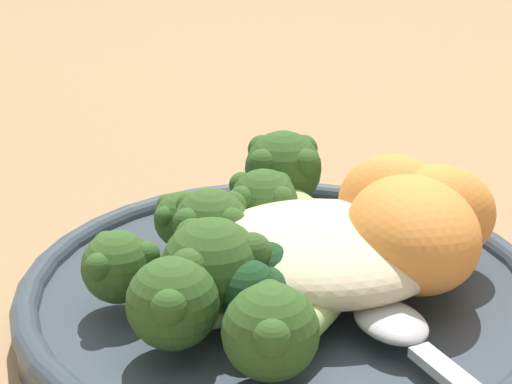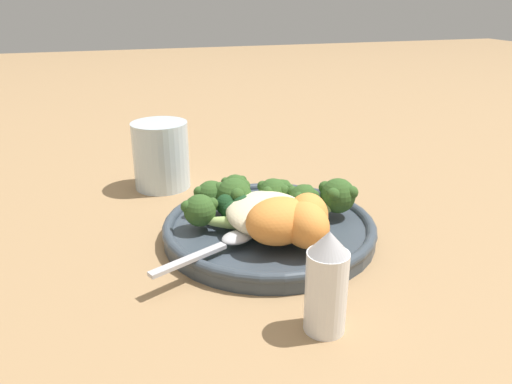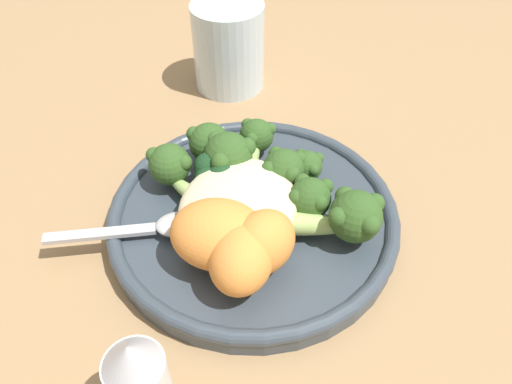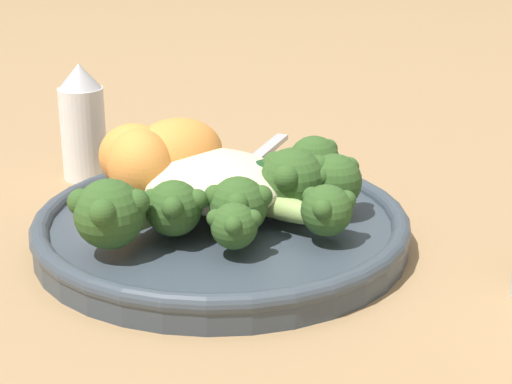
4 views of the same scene
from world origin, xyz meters
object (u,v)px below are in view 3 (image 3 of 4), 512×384
object	(u,v)px
broccoli_stalk_2	(287,181)
water_glass	(229,47)
broccoli_stalk_5	(228,164)
broccoli_stalk_6	(212,155)
plate	(257,217)
broccoli_stalk_0	(335,218)
broccoli_stalk_7	(181,180)
broccoli_stalk_4	(250,157)
broccoli_stalk_1	(298,201)
sweet_potato_chunk_2	(262,243)
sweet_potato_chunk_1	(219,234)
quinoa_mound	(238,205)
broccoli_stalk_3	(272,181)
spoon	(158,227)
sweet_potato_chunk_0	(241,258)
kale_tuft	(218,174)

from	to	relation	value
broccoli_stalk_2	water_glass	distance (m)	0.20
broccoli_stalk_5	broccoli_stalk_6	size ratio (longest dim) A/B	0.95
water_glass	plate	bearing A→B (deg)	-153.42
broccoli_stalk_0	broccoli_stalk_7	distance (m)	0.13
broccoli_stalk_4	water_glass	xyz separation A→B (m)	(0.15, 0.08, 0.01)
broccoli_stalk_7	water_glass	distance (m)	0.20
broccoli_stalk_1	sweet_potato_chunk_2	xyz separation A→B (m)	(-0.05, 0.01, 0.01)
sweet_potato_chunk_1	quinoa_mound	bearing A→B (deg)	-1.23
quinoa_mound	broccoli_stalk_3	distance (m)	0.04
broccoli_stalk_2	sweet_potato_chunk_2	bearing A→B (deg)	-148.00
plate	spoon	world-z (taller)	spoon
broccoli_stalk_4	sweet_potato_chunk_0	distance (m)	0.12
plate	broccoli_stalk_2	size ratio (longest dim) A/B	2.15
broccoli_stalk_4	broccoli_stalk_5	xyz separation A→B (m)	(-0.02, 0.01, 0.01)
broccoli_stalk_4	broccoli_stalk_0	bearing A→B (deg)	-126.61
broccoli_stalk_3	broccoli_stalk_6	distance (m)	0.06
broccoli_stalk_1	water_glass	world-z (taller)	water_glass
broccoli_stalk_6	spoon	bearing A→B (deg)	138.35
broccoli_stalk_1	broccoli_stalk_4	xyz separation A→B (m)	(0.04, 0.05, -0.00)
broccoli_stalk_1	water_glass	size ratio (longest dim) A/B	0.99
broccoli_stalk_2	plate	bearing A→B (deg)	176.94
broccoli_stalk_3	spoon	world-z (taller)	broccoli_stalk_3
broccoli_stalk_5	sweet_potato_chunk_2	distance (m)	0.09
kale_tuft	broccoli_stalk_3	bearing A→B (deg)	-82.37
broccoli_stalk_4	sweet_potato_chunk_0	world-z (taller)	sweet_potato_chunk_0
spoon	broccoli_stalk_0	bearing A→B (deg)	171.39
sweet_potato_chunk_1	sweet_potato_chunk_2	size ratio (longest dim) A/B	1.32
plate	quinoa_mound	size ratio (longest dim) A/B	2.24
sweet_potato_chunk_2	broccoli_stalk_4	bearing A→B (deg)	23.70
broccoli_stalk_3	sweet_potato_chunk_1	bearing A→B (deg)	-169.95
broccoli_stalk_2	sweet_potato_chunk_0	xyz separation A→B (m)	(-0.09, 0.01, 0.01)
broccoli_stalk_2	broccoli_stalk_5	size ratio (longest dim) A/B	1.04
sweet_potato_chunk_0	kale_tuft	distance (m)	0.09
broccoli_stalk_6	broccoli_stalk_7	size ratio (longest dim) A/B	0.94
sweet_potato_chunk_1	water_glass	size ratio (longest dim) A/B	0.75
plate	broccoli_stalk_0	xyz separation A→B (m)	(-0.01, -0.06, 0.03)
plate	broccoli_stalk_0	world-z (taller)	broccoli_stalk_0
broccoli_stalk_7	kale_tuft	size ratio (longest dim) A/B	2.72
broccoli_stalk_2	sweet_potato_chunk_2	distance (m)	0.08
broccoli_stalk_4	broccoli_stalk_7	bearing A→B (deg)	132.16
sweet_potato_chunk_1	sweet_potato_chunk_0	bearing A→B (deg)	-122.63
spoon	plate	bearing A→B (deg)	-170.26
broccoli_stalk_5	broccoli_stalk_7	size ratio (longest dim) A/B	0.89
broccoli_stalk_0	broccoli_stalk_6	size ratio (longest dim) A/B	1.08
broccoli_stalk_3	water_glass	distance (m)	0.20
plate	sweet_potato_chunk_2	distance (m)	0.06
broccoli_stalk_0	broccoli_stalk_4	xyz separation A→B (m)	(0.05, 0.08, -0.01)
broccoli_stalk_1	broccoli_stalk_3	xyz separation A→B (m)	(0.01, 0.03, 0.00)
broccoli_stalk_5	quinoa_mound	bearing A→B (deg)	-169.58
sweet_potato_chunk_1	sweet_potato_chunk_2	xyz separation A→B (m)	(0.00, -0.03, -0.00)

